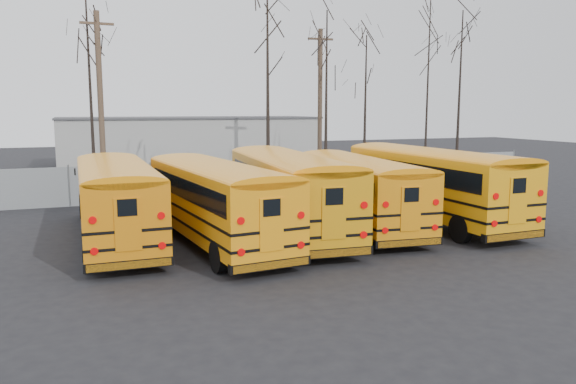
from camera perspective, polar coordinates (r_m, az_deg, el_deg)
name	(u,v)px	position (r m, az deg, el deg)	size (l,w,h in m)	color
ground	(311,247)	(19.98, 2.32, -5.64)	(120.00, 120.00, 0.00)	black
fence	(225,180)	(31.02, -6.42, 1.26)	(40.00, 0.04, 2.00)	gray
distant_building	(190,141)	(50.81, -9.92, 5.13)	(22.00, 8.00, 4.00)	#9F9F9B
bus_a	(116,195)	(21.24, -17.11, -0.25)	(2.53, 10.92, 3.05)	black
bus_b	(214,195)	(20.26, -7.50, -0.35)	(3.61, 11.09, 3.05)	black
bus_c	(287,186)	(21.89, -0.10, 0.65)	(3.56, 11.69, 3.23)	black
bus_d	(357,185)	(23.20, 7.03, 0.66)	(3.49, 10.80, 2.97)	black
bus_e	(429,178)	(24.80, 14.08, 1.35)	(2.87, 11.65, 3.25)	black
utility_pole_left	(101,103)	(33.11, -18.50, 8.62)	(1.80, 0.31, 10.12)	brown
utility_pole_right	(320,102)	(40.16, 3.27, 9.10)	(1.84, 0.32, 10.34)	#483728
tree_0	(90,87)	(33.70, -19.46, 10.06)	(0.26, 0.26, 12.16)	black
tree_1	(268,90)	(33.46, -2.07, 10.29)	(0.26, 0.26, 11.86)	black
tree_2	(326,100)	(35.12, 3.90, 9.29)	(0.26, 0.26, 10.75)	black
tree_3	(365,110)	(37.61, 7.84, 8.28)	(0.26, 0.26, 9.57)	black
tree_4	(428,88)	(38.90, 13.99, 10.21)	(0.26, 0.26, 12.42)	black
tree_5	(459,94)	(43.40, 17.02, 9.50)	(0.26, 0.26, 11.83)	black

